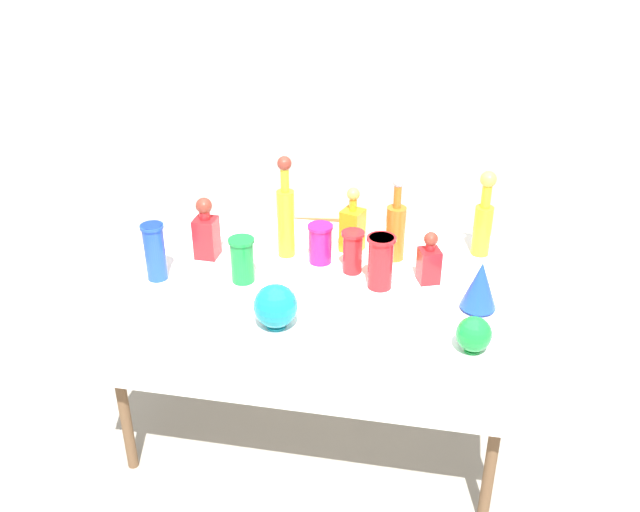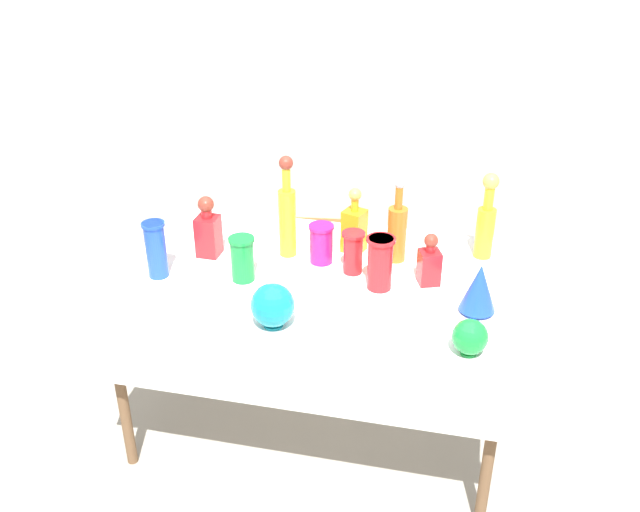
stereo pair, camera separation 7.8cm
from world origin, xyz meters
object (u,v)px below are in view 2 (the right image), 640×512
(square_decanter_1, at_px, (429,262))
(tall_bottle_2, at_px, (486,221))
(round_bowl_0, at_px, (470,337))
(slender_vase_4, at_px, (242,257))
(round_bowl_1, at_px, (273,305))
(slender_vase_3, at_px, (353,251))
(tall_bottle_1, at_px, (287,214))
(fluted_vase_0, at_px, (479,288))
(slender_vase_2, at_px, (156,248))
(slender_vase_0, at_px, (321,242))
(square_decanter_2, at_px, (354,226))
(tall_bottle_0, at_px, (397,230))
(cardboard_box_behind_left, at_px, (317,263))
(square_decanter_0, at_px, (208,230))
(slender_vase_1, at_px, (380,262))

(square_decanter_1, bearing_deg, tall_bottle_2, 53.05)
(tall_bottle_2, relative_size, round_bowl_0, 2.87)
(slender_vase_4, relative_size, round_bowl_1, 1.11)
(round_bowl_0, bearing_deg, slender_vase_3, 136.38)
(tall_bottle_1, relative_size, slender_vase_3, 2.47)
(slender_vase_3, relative_size, fluted_vase_0, 0.91)
(tall_bottle_2, bearing_deg, slender_vase_2, -160.36)
(slender_vase_2, bearing_deg, slender_vase_0, 22.70)
(square_decanter_2, height_order, slender_vase_3, square_decanter_2)
(tall_bottle_0, xyz_separation_m, slender_vase_4, (-0.58, -0.30, -0.04))
(square_decanter_2, bearing_deg, slender_vase_3, -81.15)
(slender_vase_2, bearing_deg, slender_vase_3, 14.72)
(slender_vase_4, height_order, cardboard_box_behind_left, slender_vase_4)
(square_decanter_0, xyz_separation_m, square_decanter_2, (0.60, 0.17, -0.00))
(round_bowl_0, xyz_separation_m, round_bowl_1, (-0.70, 0.02, 0.02))
(slender_vase_0, bearing_deg, slender_vase_3, -21.97)
(tall_bottle_2, bearing_deg, slender_vase_0, -163.35)
(tall_bottle_0, distance_m, slender_vase_3, 0.22)
(fluted_vase_0, height_order, round_bowl_0, fluted_vase_0)
(round_bowl_0, distance_m, cardboard_box_behind_left, 1.87)
(square_decanter_1, bearing_deg, slender_vase_1, -156.65)
(slender_vase_4, height_order, round_bowl_0, slender_vase_4)
(square_decanter_1, xyz_separation_m, slender_vase_3, (-0.31, 0.02, 0.01))
(tall_bottle_0, distance_m, slender_vase_1, 0.25)
(tall_bottle_0, bearing_deg, fluted_vase_0, -44.07)
(tall_bottle_1, relative_size, round_bowl_0, 3.39)
(slender_vase_0, relative_size, round_bowl_1, 1.01)
(tall_bottle_2, distance_m, round_bowl_0, 0.73)
(round_bowl_0, bearing_deg, square_decanter_0, 156.72)
(tall_bottle_0, distance_m, slender_vase_2, 0.98)
(round_bowl_0, bearing_deg, cardboard_box_behind_left, 119.99)
(tall_bottle_1, xyz_separation_m, slender_vase_4, (-0.12, -0.24, -0.09))
(tall_bottle_2, xyz_separation_m, square_decanter_0, (-1.14, -0.24, -0.05))
(tall_bottle_2, bearing_deg, slender_vase_4, -156.30)
(slender_vase_0, relative_size, slender_vase_4, 0.90)
(square_decanter_2, distance_m, fluted_vase_0, 0.65)
(square_decanter_0, height_order, round_bowl_1, square_decanter_0)
(square_decanter_0, xyz_separation_m, slender_vase_3, (0.63, -0.01, -0.02))
(tall_bottle_1, relative_size, square_decanter_0, 1.66)
(tall_bottle_0, distance_m, square_decanter_1, 0.23)
(tall_bottle_0, distance_m, square_decanter_0, 0.79)
(square_decanter_0, xyz_separation_m, slender_vase_4, (0.21, -0.17, -0.02))
(square_decanter_2, relative_size, slender_vase_4, 1.56)
(tall_bottle_2, bearing_deg, cardboard_box_behind_left, 138.60)
(slender_vase_4, bearing_deg, square_decanter_1, 10.59)
(fluted_vase_0, relative_size, round_bowl_1, 1.19)
(tall_bottle_1, bearing_deg, slender_vase_3, -16.89)
(tall_bottle_0, relative_size, slender_vase_0, 2.18)
(square_decanter_1, height_order, slender_vase_4, square_decanter_1)
(square_decanter_2, height_order, slender_vase_0, square_decanter_2)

